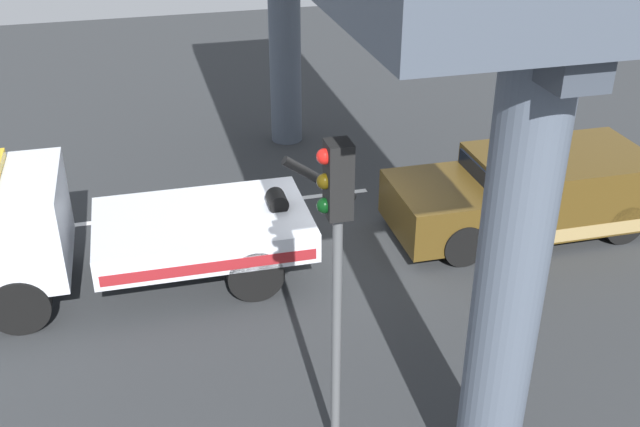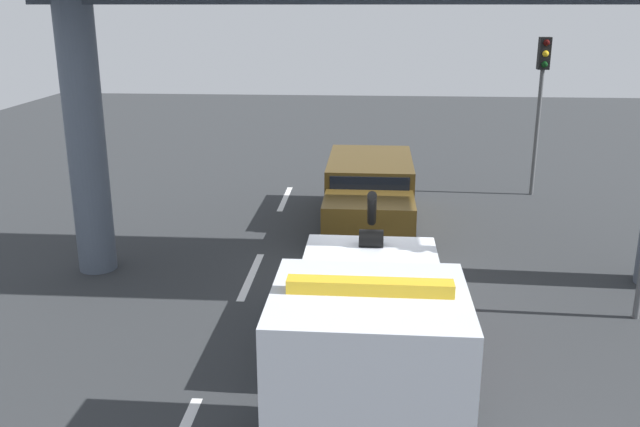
# 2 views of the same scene
# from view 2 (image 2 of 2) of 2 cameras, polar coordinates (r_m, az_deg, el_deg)

# --- Properties ---
(ground_plane) EXTENTS (60.00, 40.00, 0.10)m
(ground_plane) POSITION_cam_2_polar(r_m,az_deg,el_deg) (14.35, 4.07, -5.67)
(ground_plane) COLOR #2D3033
(lane_stripe_west) EXTENTS (2.60, 0.16, 0.01)m
(lane_stripe_west) POSITION_cam_2_polar(r_m,az_deg,el_deg) (20.14, -2.93, 1.25)
(lane_stripe_west) COLOR silver
(lane_stripe_west) RESTS_ON ground
(lane_stripe_mid) EXTENTS (2.60, 0.16, 0.01)m
(lane_stripe_mid) POSITION_cam_2_polar(r_m,az_deg,el_deg) (14.52, -5.77, -5.20)
(lane_stripe_mid) COLOR silver
(lane_stripe_mid) RESTS_ON ground
(tow_truck_white) EXTENTS (7.26, 2.47, 2.46)m
(tow_truck_white) POSITION_cam_2_polar(r_m,az_deg,el_deg) (9.67, 4.12, -9.28)
(tow_truck_white) COLOR silver
(tow_truck_white) RESTS_ON ground
(towed_van_green) EXTENTS (5.21, 2.25, 1.58)m
(towed_van_green) POSITION_cam_2_polar(r_m,az_deg,el_deg) (17.84, 4.16, 1.73)
(towed_van_green) COLOR #4C3814
(towed_van_green) RESTS_ON ground
(traffic_light_near) EXTENTS (0.39, 0.32, 4.61)m
(traffic_light_near) POSITION_cam_2_polar(r_m,az_deg,el_deg) (20.93, 18.03, 10.38)
(traffic_light_near) COLOR #515456
(traffic_light_near) RESTS_ON ground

